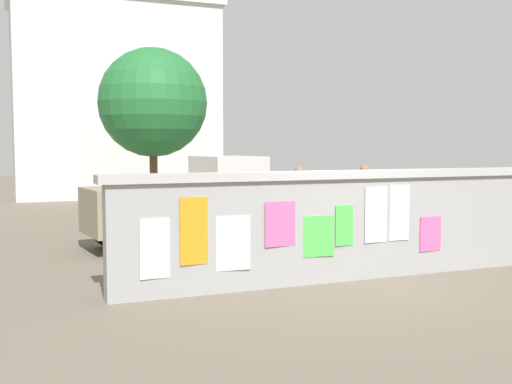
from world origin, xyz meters
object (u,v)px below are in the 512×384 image
at_px(auto_rickshaw_truck, 185,203).
at_px(bicycle_near, 286,216).
at_px(tree_roadside, 153,103).
at_px(person_walking, 299,196).
at_px(motorcycle, 408,228).
at_px(person_bystander, 364,192).

height_order(auto_rickshaw_truck, bicycle_near, auto_rickshaw_truck).
xyz_separation_m(auto_rickshaw_truck, tree_roadside, (0.96, 6.91, 2.52)).
bearing_deg(auto_rickshaw_truck, person_walking, -6.60).
bearing_deg(auto_rickshaw_truck, bicycle_near, 24.02).
distance_m(motorcycle, bicycle_near, 3.79).
bearing_deg(motorcycle, tree_roadside, 107.03).
bearing_deg(motorcycle, person_walking, 122.16).
bearing_deg(bicycle_near, tree_roadside, 109.37).
relative_size(bicycle_near, tree_roadside, 0.33).
bearing_deg(tree_roadside, auto_rickshaw_truck, -97.90).
relative_size(motorcycle, tree_roadside, 0.37).
bearing_deg(person_walking, bicycle_near, 74.50).
height_order(auto_rickshaw_truck, motorcycle, auto_rickshaw_truck).
distance_m(bicycle_near, person_bystander, 1.98).
height_order(motorcycle, tree_roadside, tree_roadside).
height_order(motorcycle, person_bystander, person_bystander).
height_order(auto_rickshaw_truck, person_bystander, auto_rickshaw_truck).
bearing_deg(person_bystander, motorcycle, -104.23).
xyz_separation_m(bicycle_near, tree_roadside, (-1.97, 5.60, 3.05)).
relative_size(auto_rickshaw_truck, person_bystander, 2.31).
xyz_separation_m(bicycle_near, person_bystander, (1.54, -1.08, 0.62)).
xyz_separation_m(person_bystander, tree_roadside, (-3.51, 6.68, 2.43)).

